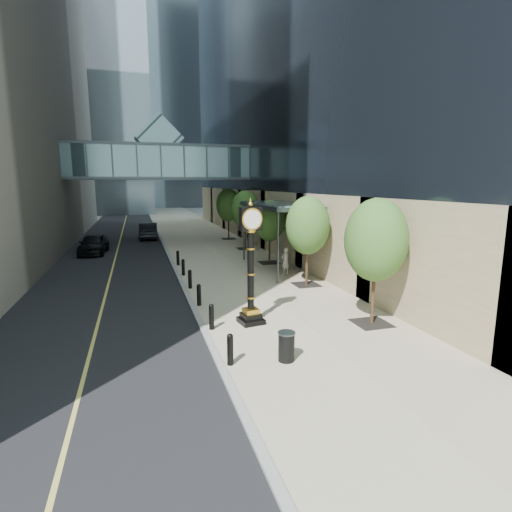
# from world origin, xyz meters

# --- Properties ---
(ground) EXTENTS (320.00, 320.00, 0.00)m
(ground) POSITION_xyz_m (0.00, 0.00, 0.00)
(ground) COLOR gray
(ground) RESTS_ON ground
(road) EXTENTS (8.00, 180.00, 0.02)m
(road) POSITION_xyz_m (-7.00, 40.00, 0.01)
(road) COLOR black
(road) RESTS_ON ground
(sidewalk) EXTENTS (8.00, 180.00, 0.06)m
(sidewalk) POSITION_xyz_m (1.00, 40.00, 0.03)
(sidewalk) COLOR tan
(sidewalk) RESTS_ON ground
(curb) EXTENTS (0.25, 180.00, 0.07)m
(curb) POSITION_xyz_m (-3.00, 40.00, 0.04)
(curb) COLOR gray
(curb) RESTS_ON ground
(distant_tower_b) EXTENTS (26.00, 24.00, 90.00)m
(distant_tower_b) POSITION_xyz_m (9.00, 95.00, 45.00)
(distant_tower_b) COLOR #8CA0B1
(distant_tower_b) RESTS_ON ground
(distant_tower_c) EXTENTS (22.00, 22.00, 65.00)m
(distant_tower_c) POSITION_xyz_m (-6.00, 120.00, 32.50)
(distant_tower_c) COLOR #8CA0B1
(distant_tower_c) RESTS_ON ground
(skywalk) EXTENTS (17.00, 4.20, 5.80)m
(skywalk) POSITION_xyz_m (-3.00, 28.00, 7.71)
(skywalk) COLOR #45626E
(skywalk) RESTS_ON ground
(entrance_canopy) EXTENTS (3.00, 8.00, 4.38)m
(entrance_canopy) POSITION_xyz_m (3.48, 14.00, 4.19)
(entrance_canopy) COLOR #383F44
(entrance_canopy) RESTS_ON ground
(bollard_row) EXTENTS (0.20, 16.20, 0.90)m
(bollard_row) POSITION_xyz_m (-2.70, 9.00, 0.51)
(bollard_row) COLOR black
(bollard_row) RESTS_ON sidewalk
(street_trees) EXTENTS (2.46, 28.45, 5.06)m
(street_trees) POSITION_xyz_m (3.60, 16.10, 3.36)
(street_trees) COLOR black
(street_trees) RESTS_ON sidewalk
(street_clock) EXTENTS (1.04, 1.04, 4.87)m
(street_clock) POSITION_xyz_m (-1.06, 4.44, 2.17)
(street_clock) COLOR black
(street_clock) RESTS_ON sidewalk
(trash_bin) EXTENTS (0.61, 0.61, 0.90)m
(trash_bin) POSITION_xyz_m (-0.93, 0.77, 0.51)
(trash_bin) COLOR black
(trash_bin) RESTS_ON sidewalk
(pedestrian) EXTENTS (0.72, 0.61, 1.67)m
(pedestrian) POSITION_xyz_m (3.39, 12.31, 0.90)
(pedestrian) COLOR #A29C95
(pedestrian) RESTS_ON sidewalk
(car_near) EXTENTS (2.31, 4.91, 1.62)m
(car_near) POSITION_xyz_m (-8.72, 23.78, 0.83)
(car_near) COLOR black
(car_near) RESTS_ON road
(car_far) EXTENTS (1.92, 5.04, 1.64)m
(car_far) POSITION_xyz_m (-4.20, 31.78, 0.84)
(car_far) COLOR black
(car_far) RESTS_ON road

